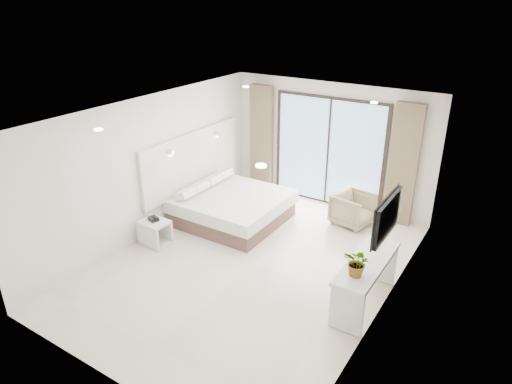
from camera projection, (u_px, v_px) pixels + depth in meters
ground at (252, 264)px, 8.01m from camera, size 6.20×6.20×0.00m
room_shell at (269, 163)px, 8.14m from camera, size 4.62×6.22×2.72m
bed at (232, 207)px, 9.45m from camera, size 2.05×1.95×0.71m
nightstand at (155, 233)px, 8.57m from camera, size 0.54×0.45×0.48m
phone at (153, 219)px, 8.50m from camera, size 0.23×0.21×0.07m
console_desk at (366, 273)px, 6.78m from camera, size 0.51×1.62×0.77m
plant at (358, 266)px, 6.28m from camera, size 0.45×0.48×0.32m
armchair at (353, 207)px, 9.27m from camera, size 0.79×0.82×0.74m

